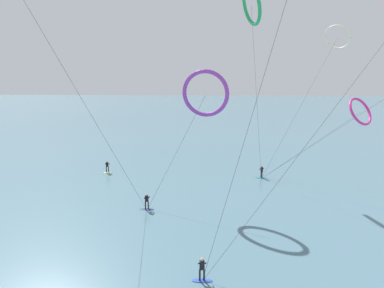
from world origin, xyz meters
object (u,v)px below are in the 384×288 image
(surfer_teal, at_px, (262,173))
(kite_violet, at_px, (205,94))
(kite_ivory, at_px, (337,37))
(kite_emerald, at_px, (251,4))
(surfer_navy, at_px, (147,203))
(surfer_lime, at_px, (107,168))
(kite_magenta, at_px, (360,111))
(surfer_cobalt, at_px, (202,271))

(surfer_teal, xyz_separation_m, kite_violet, (-7.49, -7.08, 10.64))
(kite_ivory, height_order, kite_emerald, kite_emerald)
(kite_emerald, bearing_deg, surfer_navy, 126.66)
(surfer_teal, bearing_deg, surfer_lime, 71.15)
(kite_violet, xyz_separation_m, kite_magenta, (18.22, 5.11, -2.32))
(surfer_lime, relative_size, kite_violet, 0.12)
(surfer_teal, height_order, surfer_navy, same)
(surfer_navy, xyz_separation_m, surfer_lime, (-7.70, 11.57, 0.00))
(surfer_navy, height_order, kite_emerald, kite_emerald)
(surfer_cobalt, distance_m, surfer_lime, 25.94)
(kite_violet, height_order, kite_emerald, kite_emerald)
(kite_ivory, bearing_deg, surfer_teal, 79.89)
(kite_emerald, bearing_deg, surfer_teal, -154.22)
(surfer_lime, height_order, kite_emerald, kite_emerald)
(surfer_teal, bearing_deg, surfer_cobalt, 144.80)
(surfer_cobalt, bearing_deg, kite_ivory, 50.15)
(surfer_cobalt, xyz_separation_m, kite_emerald, (5.77, 23.35, 21.05))
(surfer_navy, bearing_deg, kite_ivory, 13.74)
(kite_ivory, distance_m, kite_magenta, 12.84)
(surfer_teal, distance_m, surfer_navy, 16.74)
(surfer_teal, height_order, kite_violet, kite_violet)
(surfer_cobalt, distance_m, kite_magenta, 27.65)
(surfer_cobalt, height_order, surfer_lime, same)
(kite_ivory, bearing_deg, surfer_lime, 57.31)
(surfer_teal, bearing_deg, kite_violet, 118.25)
(surfer_navy, xyz_separation_m, kite_emerald, (11.40, 12.67, 21.05))
(surfer_lime, xyz_separation_m, kite_ivory, (31.79, 5.53, 17.62))
(kite_magenta, xyz_separation_m, kite_emerald, (-12.59, 4.42, 12.74))
(surfer_cobalt, relative_size, kite_emerald, 0.07)
(surfer_lime, relative_size, kite_magenta, 0.13)
(surfer_teal, height_order, surfer_lime, same)
(surfer_navy, height_order, kite_magenta, kite_magenta)
(surfer_navy, distance_m, kite_emerald, 27.09)
(surfer_lime, xyz_separation_m, kite_emerald, (19.10, 1.10, 21.05))
(kite_violet, bearing_deg, surfer_cobalt, 102.10)
(kite_magenta, bearing_deg, surfer_teal, 136.64)
(surfer_teal, relative_size, kite_ivory, 0.08)
(surfer_navy, height_order, kite_violet, kite_violet)
(surfer_teal, height_order, kite_emerald, kite_emerald)
(surfer_lime, height_order, kite_magenta, kite_magenta)
(kite_violet, distance_m, kite_emerald, 15.20)
(surfer_lime, height_order, kite_ivory, kite_ivory)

